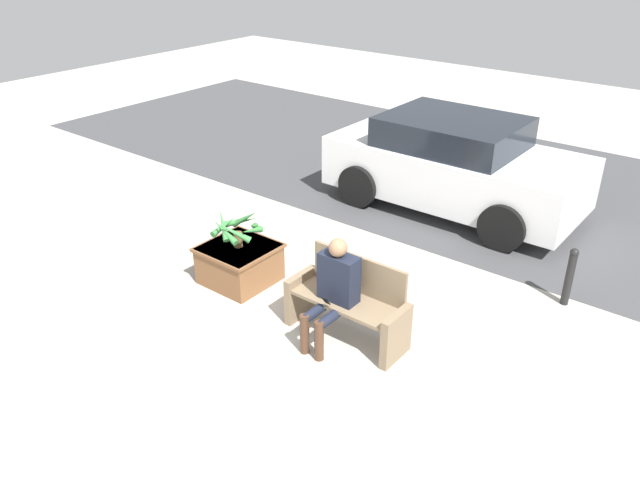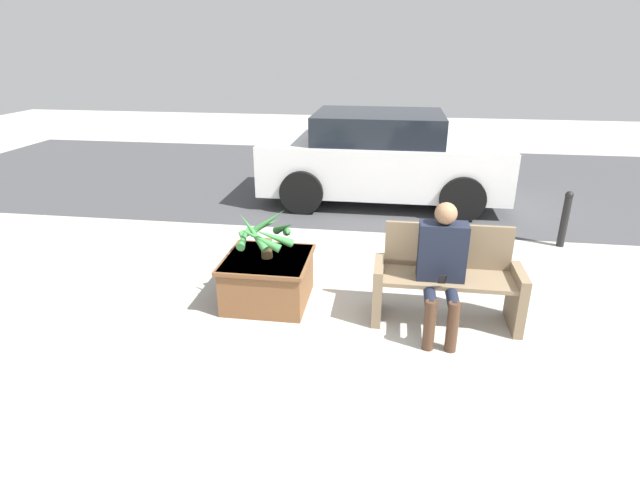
# 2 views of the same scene
# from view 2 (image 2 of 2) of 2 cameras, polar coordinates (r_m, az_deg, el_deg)

# --- Properties ---
(ground_plane) EXTENTS (30.00, 30.00, 0.00)m
(ground_plane) POSITION_cam_2_polar(r_m,az_deg,el_deg) (4.62, 12.52, -12.80)
(ground_plane) COLOR #ADA89E
(road_surface) EXTENTS (20.00, 6.00, 0.01)m
(road_surface) POSITION_cam_2_polar(r_m,az_deg,el_deg) (10.14, 10.60, 6.71)
(road_surface) COLOR #424244
(road_surface) RESTS_ON ground_plane
(bench) EXTENTS (1.41, 0.50, 0.94)m
(bench) POSITION_cam_2_polar(r_m,az_deg,el_deg) (5.00, 14.28, -4.42)
(bench) COLOR #7A664C
(bench) RESTS_ON ground_plane
(person_seated) EXTENTS (0.44, 0.63, 1.24)m
(person_seated) POSITION_cam_2_polar(r_m,az_deg,el_deg) (4.72, 13.78, -2.50)
(person_seated) COLOR black
(person_seated) RESTS_ON ground_plane
(planter_box) EXTENTS (0.88, 0.87, 0.51)m
(planter_box) POSITION_cam_2_polar(r_m,az_deg,el_deg) (5.27, -5.97, -4.32)
(planter_box) COLOR brown
(planter_box) RESTS_ON ground_plane
(potted_plant) EXTENTS (0.65, 0.66, 0.51)m
(potted_plant) POSITION_cam_2_polar(r_m,az_deg,el_deg) (5.07, -6.19, 0.81)
(potted_plant) COLOR brown
(potted_plant) RESTS_ON planter_box
(parked_car) EXTENTS (4.00, 1.98, 1.49)m
(parked_car) POSITION_cam_2_polar(r_m,az_deg,el_deg) (8.59, 7.10, 9.32)
(parked_car) COLOR silver
(parked_car) RESTS_ON ground_plane
(bollard_post) EXTENTS (0.11, 0.11, 0.77)m
(bollard_post) POSITION_cam_2_polar(r_m,az_deg,el_deg) (7.36, 26.21, 2.28)
(bollard_post) COLOR black
(bollard_post) RESTS_ON ground_plane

